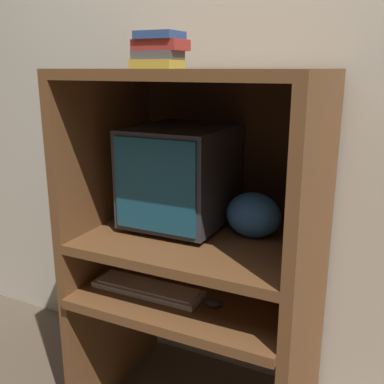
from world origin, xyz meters
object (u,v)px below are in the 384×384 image
object	(u,v)px
crt_monitor	(181,175)
snack_bag	(254,215)
keyboard	(148,288)
mouse	(213,302)
book_stack	(159,50)

from	to	relation	value
crt_monitor	snack_bag	size ratio (longest dim) A/B	2.07
keyboard	mouse	xyz separation A→B (m)	(0.27, 0.00, 0.00)
snack_bag	book_stack	bearing A→B (deg)	-155.24
keyboard	snack_bag	world-z (taller)	snack_bag
mouse	snack_bag	world-z (taller)	snack_bag
snack_bag	book_stack	xyz separation A→B (m)	(-0.31, -0.14, 0.59)
crt_monitor	keyboard	distance (m)	0.46
snack_bag	keyboard	bearing A→B (deg)	-148.08
crt_monitor	keyboard	world-z (taller)	crt_monitor
crt_monitor	mouse	distance (m)	0.51
book_stack	crt_monitor	bearing A→B (deg)	88.88
snack_bag	book_stack	world-z (taller)	book_stack
crt_monitor	snack_bag	bearing A→B (deg)	-1.63
crt_monitor	snack_bag	world-z (taller)	crt_monitor
book_stack	mouse	bearing A→B (deg)	-15.09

